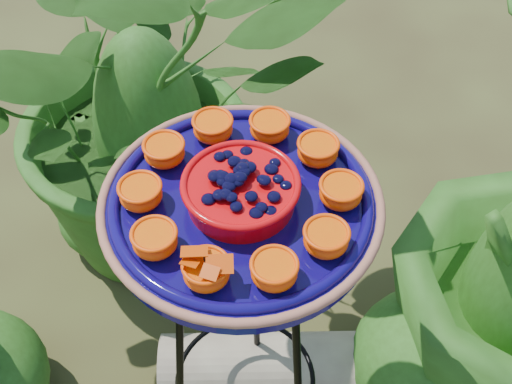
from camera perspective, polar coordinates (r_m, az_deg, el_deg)
tripod_stand at (r=1.35m, az=-0.96°, el=-10.70°), size 0.38×0.38×0.81m
feeder_dish at (r=1.06m, az=-1.20°, el=-0.83°), size 0.53×0.53×0.10m
driftwood_log at (r=1.77m, az=0.88°, el=-13.89°), size 0.52×0.41×0.17m
shrub_back_left at (r=1.79m, az=-8.89°, el=7.62°), size 1.19×1.18×1.00m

